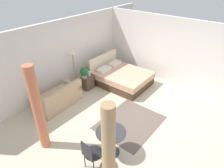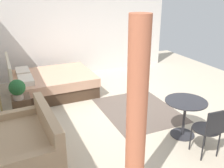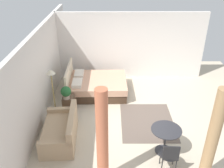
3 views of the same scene
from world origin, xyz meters
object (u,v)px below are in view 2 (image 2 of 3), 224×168
Objects in this scene: balcony_table at (185,111)px; vase at (19,91)px; couch at (30,142)px; potted_plant at (17,89)px; cafe_chair_near_window at (210,128)px; nightstand at (22,108)px; bed at (51,83)px.

vase is at bearing 53.60° from balcony_table.
couch is 2.69m from balcony_table.
cafe_chair_near_window is at bearing -132.16° from potted_plant.
vase is at bearing -7.93° from potted_plant.
vase reaches higher than nightstand.
nightstand is 0.66× the size of balcony_table.
bed is 4.18× the size of nightstand.
couch is at bearing -179.35° from vase.
couch is at bearing -179.60° from nightstand.
bed is at bearing 26.83° from cafe_chair_near_window.
bed is 1.29× the size of couch.
vase is at bearing 3.46° from nightstand.
vase is at bearing 140.82° from bed.
cafe_chair_near_window reaches higher than couch.
potted_plant reaches higher than cafe_chair_near_window.
couch is 3.25× the size of nightstand.
nightstand is (-1.10, 0.79, -0.04)m from bed.
balcony_table reaches higher than nightstand.
potted_plant is 3.57m from cafe_chair_near_window.
nightstand is at bearing -176.54° from vase.
vase is 3.70m from cafe_chair_near_window.
cafe_chair_near_window is at bearing -153.17° from bed.
couch is (-2.48, 0.78, -0.02)m from bed.
nightstand is 3.62m from cafe_chair_near_window.
nightstand is at bearing 46.26° from cafe_chair_near_window.
couch reaches higher than vase.
cafe_chair_near_window reaches higher than nightstand.
nightstand is 0.57× the size of cafe_chair_near_window.
couch reaches higher than balcony_table.
balcony_table reaches higher than vase.
bed reaches higher than vase.
bed is 2.39× the size of cafe_chair_near_window.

